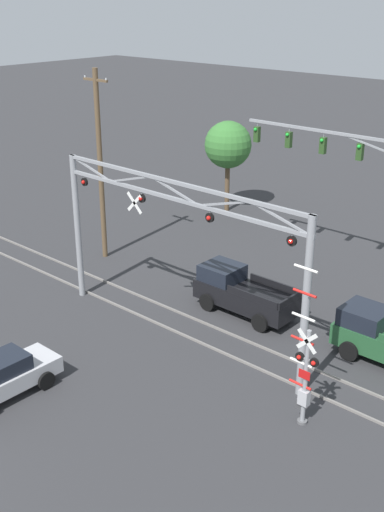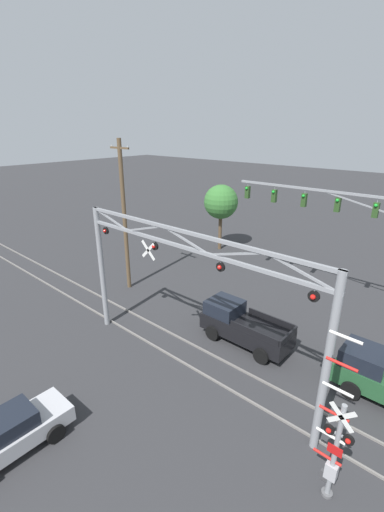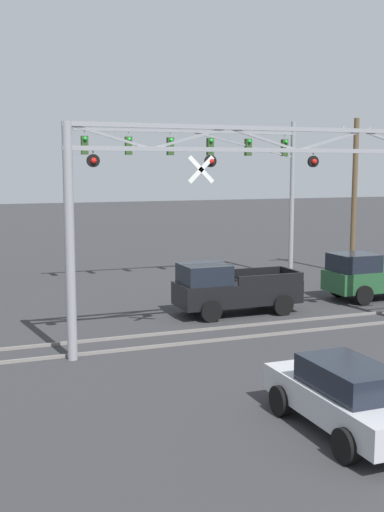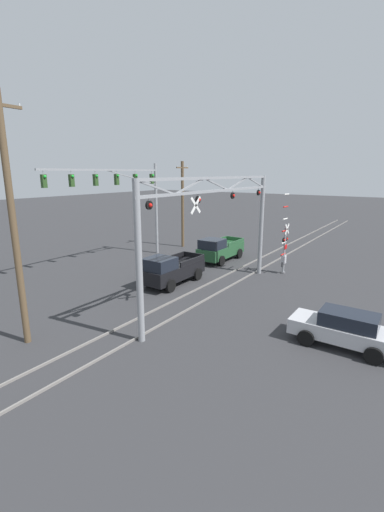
% 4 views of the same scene
% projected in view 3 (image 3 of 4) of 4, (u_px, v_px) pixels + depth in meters
% --- Properties ---
extents(rail_track_near, '(80.00, 0.08, 0.10)m').
position_uv_depth(rail_track_near, '(257.00, 336.00, 21.78)').
color(rail_track_near, gray).
rests_on(rail_track_near, ground_plane).
extents(rail_track_far, '(80.00, 0.08, 0.10)m').
position_uv_depth(rail_track_far, '(239.00, 326.00, 23.11)').
color(rail_track_far, gray).
rests_on(rail_track_far, ground_plane).
extents(crossing_gantry, '(12.95, 0.31, 7.04)m').
position_uv_depth(crossing_gantry, '(263.00, 203.00, 20.90)').
color(crossing_gantry, gray).
rests_on(crossing_gantry, ground_plane).
extents(traffic_signal_span, '(11.39, 0.39, 8.04)m').
position_uv_depth(traffic_signal_span, '(235.00, 166.00, 31.80)').
color(traffic_signal_span, gray).
rests_on(traffic_signal_span, ground_plane).
extents(pickup_truck_lead, '(4.91, 2.09, 2.05)m').
position_uv_depth(pickup_truck_lead, '(232.00, 289.00, 25.12)').
color(pickup_truck_lead, black).
rests_on(pickup_truck_lead, ground_plane).
extents(pickup_truck_following, '(5.00, 2.09, 2.05)m').
position_uv_depth(pickup_truck_following, '(376.00, 276.00, 28.11)').
color(pickup_truck_following, '#23512D').
rests_on(pickup_truck_following, ground_plane).
extents(sedan_waiting, '(1.87, 4.34, 1.58)m').
position_uv_depth(sedan_waiting, '(344.00, 396.00, 13.87)').
color(sedan_waiting, '#B7B7BC').
rests_on(sedan_waiting, ground_plane).
extents(utility_pole_right, '(1.80, 0.28, 8.30)m').
position_uv_depth(utility_pole_right, '(354.00, 195.00, 34.21)').
color(utility_pole_right, brown).
rests_on(utility_pole_right, ground_plane).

